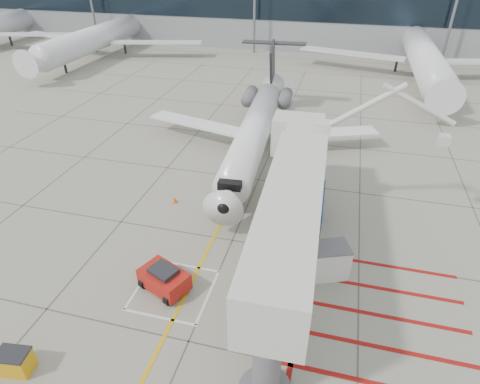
% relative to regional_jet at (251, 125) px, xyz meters
% --- Properties ---
extents(ground_plane, '(260.00, 260.00, 0.00)m').
position_rel_regional_jet_xyz_m(ground_plane, '(1.25, -14.37, -3.72)').
color(ground_plane, gray).
rests_on(ground_plane, ground).
extents(regional_jet, '(24.21, 29.72, 7.45)m').
position_rel_regional_jet_xyz_m(regional_jet, '(0.00, 0.00, 0.00)').
color(regional_jet, white).
rests_on(regional_jet, ground_plane).
extents(jet_bridge, '(10.15, 20.36, 8.02)m').
position_rel_regional_jet_xyz_m(jet_bridge, '(5.16, -13.15, 0.29)').
color(jet_bridge, silver).
rests_on(jet_bridge, ground_plane).
extents(pushback_tug, '(3.10, 2.58, 1.55)m').
position_rel_regional_jet_xyz_m(pushback_tug, '(-1.25, -15.40, -2.95)').
color(pushback_tug, '#AF1911').
rests_on(pushback_tug, ground_plane).
extents(spill_bin, '(1.49, 1.09, 1.20)m').
position_rel_regional_jet_xyz_m(spill_bin, '(-5.69, -21.74, -3.12)').
color(spill_bin, orange).
rests_on(spill_bin, ground_plane).
extents(baggage_cart, '(1.86, 1.40, 1.05)m').
position_rel_regional_jet_xyz_m(baggage_cart, '(-0.18, -6.73, -3.20)').
color(baggage_cart, slate).
rests_on(baggage_cart, ground_plane).
extents(ground_power_unit, '(2.96, 2.36, 2.05)m').
position_rel_regional_jet_xyz_m(ground_power_unit, '(7.20, -12.02, -2.70)').
color(ground_power_unit, silver).
rests_on(ground_power_unit, ground_plane).
extents(cone_nose, '(0.37, 0.37, 0.51)m').
position_rel_regional_jet_xyz_m(cone_nose, '(-4.09, -7.15, -3.47)').
color(cone_nose, '#FB570D').
rests_on(cone_nose, ground_plane).
extents(cone_side, '(0.35, 0.35, 0.48)m').
position_rel_regional_jet_xyz_m(cone_side, '(4.30, -6.67, -3.48)').
color(cone_side, orange).
rests_on(cone_side, ground_plane).
extents(terminal_building, '(180.00, 28.00, 14.00)m').
position_rel_regional_jet_xyz_m(terminal_building, '(11.25, 55.63, 3.28)').
color(terminal_building, gray).
rests_on(terminal_building, ground_plane).
extents(terminal_glass_band, '(180.00, 0.10, 6.00)m').
position_rel_regional_jet_xyz_m(terminal_glass_band, '(11.25, 41.58, 4.28)').
color(terminal_glass_band, black).
rests_on(terminal_glass_band, ground_plane).
extents(bg_aircraft_b, '(32.89, 36.54, 10.96)m').
position_rel_regional_jet_xyz_m(bg_aircraft_b, '(-32.53, 31.63, 1.76)').
color(bg_aircraft_b, silver).
rests_on(bg_aircraft_b, ground_plane).
extents(bg_aircraft_c, '(33.92, 37.69, 11.31)m').
position_rel_regional_jet_xyz_m(bg_aircraft_c, '(16.90, 31.63, 1.93)').
color(bg_aircraft_c, silver).
rests_on(bg_aircraft_c, ground_plane).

